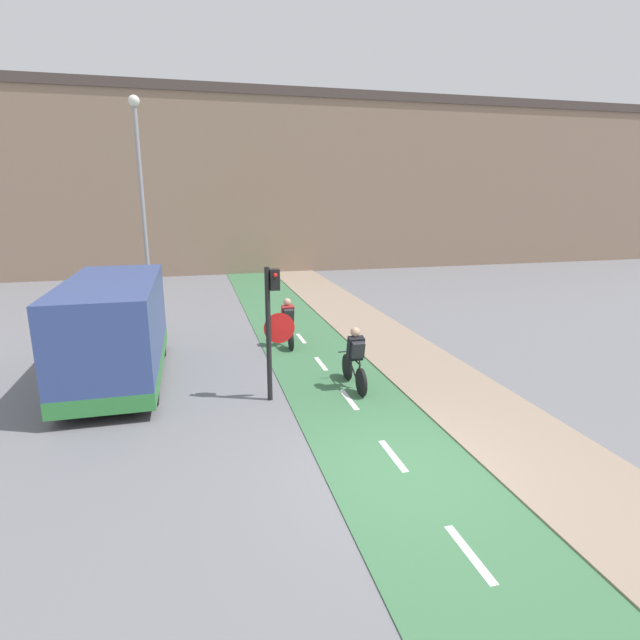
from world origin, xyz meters
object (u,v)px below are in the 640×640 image
(cyclist_far, at_px, (288,323))
(van, at_px, (115,332))
(cyclist_near, at_px, (355,359))
(traffic_light_pole, at_px, (272,319))
(street_lamp_far, at_px, (141,190))

(cyclist_far, height_order, van, van)
(cyclist_near, bearing_deg, traffic_light_pole, -174.35)
(traffic_light_pole, xyz_separation_m, cyclist_far, (1.05, 3.91, -1.13))
(cyclist_near, height_order, van, van)
(van, bearing_deg, cyclist_far, 21.66)
(street_lamp_far, height_order, cyclist_near, street_lamp_far)
(traffic_light_pole, height_order, cyclist_far, traffic_light_pole)
(traffic_light_pole, height_order, street_lamp_far, street_lamp_far)
(street_lamp_far, height_order, cyclist_far, street_lamp_far)
(street_lamp_far, xyz_separation_m, van, (-0.36, -5.95, -3.33))
(traffic_light_pole, xyz_separation_m, van, (-3.46, 2.12, -0.62))
(cyclist_far, bearing_deg, cyclist_near, -76.73)
(cyclist_near, bearing_deg, cyclist_far, 103.27)
(traffic_light_pole, bearing_deg, cyclist_far, 74.94)
(cyclist_far, xyz_separation_m, van, (-4.51, -1.79, 0.51))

